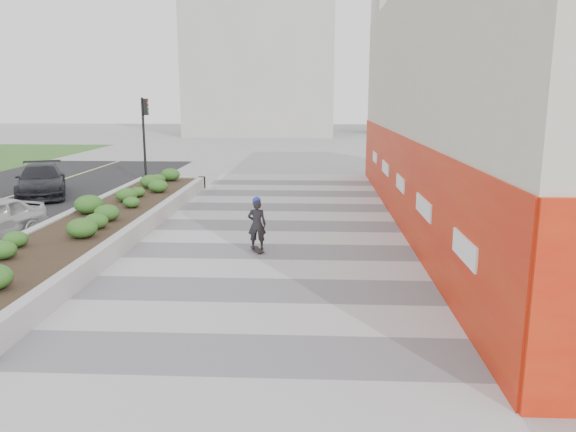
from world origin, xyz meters
name	(u,v)px	position (x,y,z in m)	size (l,w,h in m)	color
ground	(251,322)	(0.00, 0.00, 0.00)	(160.00, 160.00, 0.00)	gray
walkway	(265,274)	(0.00, 3.00, 0.01)	(8.00, 36.00, 0.01)	#A8A8AD
building	(493,105)	(6.98, 8.98, 3.98)	(6.04, 24.08, 8.00)	#BAB59E
planter	(103,220)	(-5.50, 7.00, 0.42)	(3.00, 18.00, 0.90)	#9E9EA0
traffic_signal_near	(145,127)	(-7.23, 17.50, 2.76)	(0.33, 0.28, 4.20)	black
distant_bldg_north_l	(261,44)	(-5.00, 55.00, 10.00)	(16.00, 12.00, 20.00)	#ADAAA3
distant_bldg_north_r	(434,30)	(15.00, 60.00, 12.00)	(14.00, 10.00, 24.00)	#ADAAA3
manhole_cover	(286,274)	(0.50, 3.00, 0.00)	(0.44, 0.44, 0.01)	#595654
skateboarder	(257,224)	(-0.40, 4.98, 0.79)	(0.52, 0.74, 1.56)	beige
car_dark	(41,181)	(-10.64, 13.39, 0.69)	(1.93, 4.74, 1.37)	black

